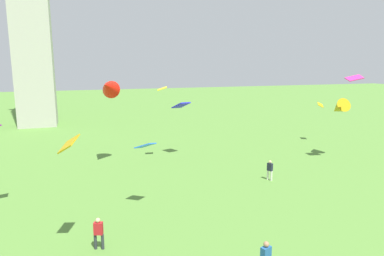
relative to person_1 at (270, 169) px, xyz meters
name	(u,v)px	position (x,y,z in m)	size (l,w,h in m)	color
person_1	(270,169)	(0.00, 0.00, 0.00)	(0.37, 0.47, 1.57)	silver
person_2	(98,232)	(-13.22, -6.15, 0.02)	(0.48, 0.37, 1.61)	#2D3338
kite_flying_0	(108,87)	(-11.21, 7.61, 6.05)	(2.28, 2.85, 2.05)	red
kite_flying_1	(181,105)	(-4.39, 8.98, 4.10)	(1.61, 1.86, 0.72)	#2119E6
kite_flying_2	(339,108)	(9.95, 4.22, 3.80)	(1.77, 2.50, 2.03)	#B8900B
kite_flying_3	(354,78)	(9.03, 1.65, 6.78)	(1.42, 1.20, 0.60)	#EE2D8D
kite_flying_4	(320,105)	(12.41, 9.85, 3.41)	(1.01, 1.02, 0.59)	#F0AF0D
kite_flying_6	(69,144)	(-14.30, -5.88, 4.40)	(1.04, 1.39, 0.75)	#B4910F
kite_flying_7	(162,89)	(-6.52, 7.72, 5.81)	(0.94, 0.81, 0.41)	yellow
kite_flying_8	(145,146)	(-10.08, -2.22, 3.15)	(1.35, 1.28, 0.57)	blue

